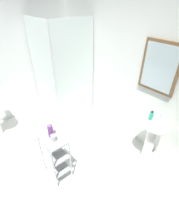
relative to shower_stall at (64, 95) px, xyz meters
name	(u,v)px	position (x,y,z in m)	size (l,w,h in m)	color
ground_plane	(42,176)	(1.22, -1.23, -0.47)	(4.20, 4.20, 0.02)	silver
wall_back	(130,70)	(1.23, 0.62, 0.79)	(4.20, 0.14, 2.50)	silver
shower_stall	(64,95)	(0.00, 0.00, 0.00)	(0.92, 0.92, 2.00)	white
pedestal_sink	(152,133)	(2.05, 0.29, 0.12)	(0.46, 0.37, 0.81)	white
sink_faucet	(161,115)	(2.05, 0.41, 0.40)	(0.03, 0.03, 0.10)	silver
storage_cart	(56,155)	(1.36, -1.00, -0.03)	(0.38, 0.28, 0.74)	silver
hand_soap_bottle	(151,116)	(1.97, 0.27, 0.41)	(0.06, 0.06, 0.14)	#2DBC99
conditioner_bottle_purple	(50,130)	(1.29, -0.98, 0.38)	(0.07, 0.07, 0.22)	purple
rinse_cup	(54,138)	(1.39, -1.00, 0.32)	(0.07, 0.07, 0.09)	silver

